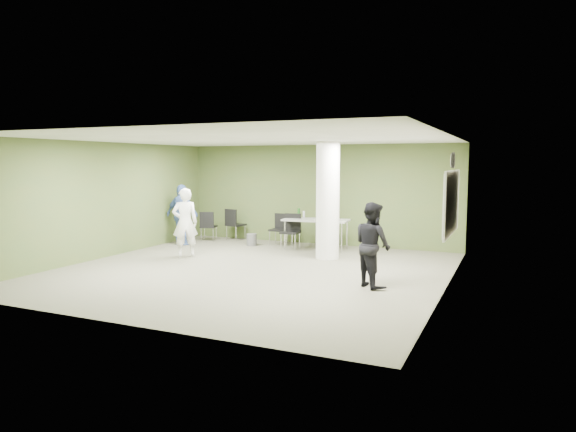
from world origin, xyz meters
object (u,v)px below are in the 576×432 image
at_px(woman_white, 185,222).
at_px(man_black, 372,245).
at_px(folding_table, 316,221).
at_px(man_blue, 182,215).
at_px(chair_back_left, 208,224).

bearing_deg(woman_white, man_black, 125.98).
bearing_deg(folding_table, woman_white, -143.34).
bearing_deg(folding_table, man_black, -58.74).
bearing_deg(man_blue, folding_table, -168.39).
relative_size(chair_back_left, man_blue, 0.52).
distance_m(chair_back_left, man_blue, 0.96).
bearing_deg(chair_back_left, woman_white, 92.31).
xyz_separation_m(folding_table, woman_white, (-2.57, -2.23, 0.08)).
distance_m(chair_back_left, woman_white, 2.46).
relative_size(woman_white, man_blue, 0.99).
height_order(folding_table, woman_white, woman_white).
bearing_deg(man_blue, woman_white, 127.36).
relative_size(folding_table, man_blue, 1.04).
bearing_deg(man_blue, chair_back_left, -109.48).
bearing_deg(man_black, man_blue, 19.41).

